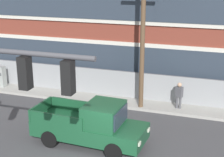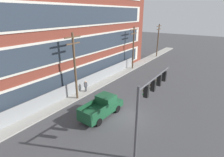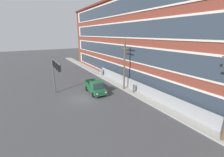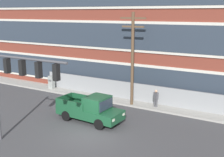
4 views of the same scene
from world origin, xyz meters
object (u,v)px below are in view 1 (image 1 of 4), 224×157
(electrical_cabinet, at_px, (1,78))
(pedestrian_near_cabinet, at_px, (179,95))
(utility_pole_near_corner, at_px, (143,31))
(pickup_truck_dark_green, at_px, (92,125))

(electrical_cabinet, distance_m, pedestrian_near_cabinet, 11.91)
(utility_pole_near_corner, height_order, electrical_cabinet, utility_pole_near_corner)
(pickup_truck_dark_green, distance_m, utility_pole_near_corner, 6.09)
(utility_pole_near_corner, xyz_separation_m, electrical_cabinet, (-9.81, 0.50, -3.75))
(utility_pole_near_corner, xyz_separation_m, pedestrian_near_cabinet, (2.09, 0.45, -3.56))
(pedestrian_near_cabinet, bearing_deg, utility_pole_near_corner, -167.77)
(pedestrian_near_cabinet, bearing_deg, electrical_cabinet, 179.78)
(electrical_cabinet, bearing_deg, pickup_truck_dark_green, -31.36)
(pedestrian_near_cabinet, bearing_deg, pickup_truck_dark_green, -121.16)
(pickup_truck_dark_green, xyz_separation_m, utility_pole_near_corner, (1.09, 4.82, 3.56))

